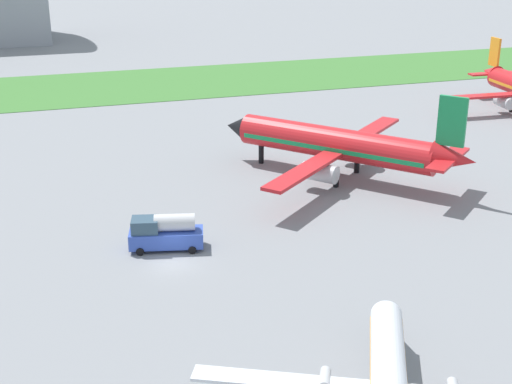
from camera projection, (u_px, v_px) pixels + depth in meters
The scene contains 4 objects.
ground_plane at pixel (173, 263), 60.47m from camera, with size 600.00×600.00×0.00m, color gray.
grass_taxiway_strip at pixel (91, 88), 124.44m from camera, with size 360.00×28.00×0.08m, color #3D7533.
airplane_midfield_jet at pixel (340, 145), 79.26m from camera, with size 24.86×25.52×10.95m.
fuel_truck_midfield at pixel (165, 232), 62.59m from camera, with size 6.88×3.83×3.29m.
Camera 1 is at (-9.84, -53.92, 27.19)m, focal length 49.73 mm.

